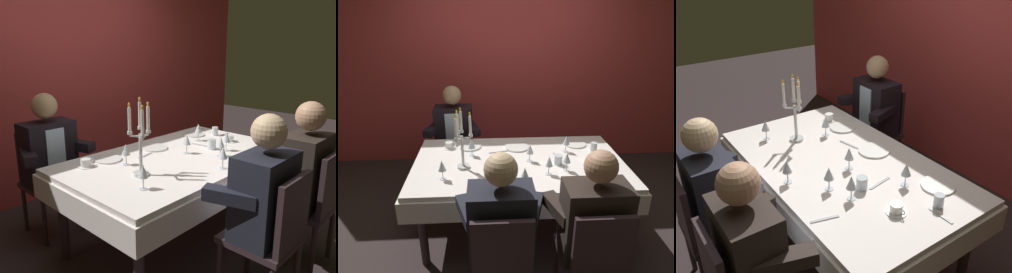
# 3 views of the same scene
# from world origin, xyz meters

# --- Properties ---
(ground_plane) EXTENTS (12.00, 12.00, 0.00)m
(ground_plane) POSITION_xyz_m (0.00, 0.00, 0.00)
(ground_plane) COLOR #312627
(back_wall) EXTENTS (6.00, 0.12, 2.70)m
(back_wall) POSITION_xyz_m (0.00, 1.66, 1.35)
(back_wall) COLOR #BE3A3A
(back_wall) RESTS_ON ground_plane
(dining_table) EXTENTS (1.94, 1.14, 0.74)m
(dining_table) POSITION_xyz_m (0.00, 0.00, 0.62)
(dining_table) COLOR white
(dining_table) RESTS_ON ground_plane
(candelabra) EXTENTS (0.15, 0.17, 0.55)m
(candelabra) POSITION_xyz_m (-0.50, -0.10, 0.98)
(candelabra) COLOR silver
(candelabra) RESTS_ON dining_table
(dinner_plate_0) EXTENTS (0.22, 0.22, 0.01)m
(dinner_plate_0) POSITION_xyz_m (-0.46, 0.33, 0.75)
(dinner_plate_0) COLOR white
(dinner_plate_0) RESTS_ON dining_table
(dinner_plate_1) EXTENTS (0.24, 0.24, 0.01)m
(dinner_plate_1) POSITION_xyz_m (0.01, 0.29, 0.75)
(dinner_plate_1) COLOR white
(dinner_plate_1) RESTS_ON dining_table
(dinner_plate_2) EXTENTS (0.22, 0.22, 0.01)m
(dinner_plate_2) POSITION_xyz_m (0.61, 0.34, 0.75)
(dinner_plate_2) COLOR white
(dinner_plate_2) RESTS_ON dining_table
(wine_glass_0) EXTENTS (0.07, 0.07, 0.16)m
(wine_glass_0) POSITION_xyz_m (0.10, -0.01, 0.85)
(wine_glass_0) COLOR silver
(wine_glass_0) RESTS_ON dining_table
(wine_glass_1) EXTENTS (0.07, 0.07, 0.16)m
(wine_glass_1) POSITION_xyz_m (-0.65, -0.29, 0.85)
(wine_glass_1) COLOR silver
(wine_glass_1) RESTS_ON dining_table
(wine_glass_2) EXTENTS (0.07, 0.07, 0.16)m
(wine_glass_2) POSITION_xyz_m (0.47, 0.17, 0.85)
(wine_glass_2) COLOR silver
(wine_glass_2) RESTS_ON dining_table
(wine_glass_3) EXTENTS (0.07, 0.07, 0.16)m
(wine_glass_3) POSITION_xyz_m (0.22, -0.26, 0.86)
(wine_glass_3) COLOR silver
(wine_glass_3) RESTS_ON dining_table
(wine_glass_4) EXTENTS (0.07, 0.07, 0.16)m
(wine_glass_4) POSITION_xyz_m (-0.00, -0.44, 0.86)
(wine_glass_4) COLOR silver
(wine_glass_4) RESTS_ON dining_table
(wine_glass_5) EXTENTS (0.07, 0.07, 0.16)m
(wine_glass_5) POSITION_xyz_m (0.39, -0.20, 0.86)
(wine_glass_5) COLOR silver
(wine_glass_5) RESTS_ON dining_table
(wine_glass_6) EXTENTS (0.07, 0.07, 0.16)m
(wine_glass_6) POSITION_xyz_m (-0.43, 0.14, 0.85)
(wine_glass_6) COLOR silver
(wine_glass_6) RESTS_ON dining_table
(water_tumbler_0) EXTENTS (0.07, 0.07, 0.09)m
(water_tumbler_0) POSITION_xyz_m (0.34, -0.09, 0.78)
(water_tumbler_0) COLOR silver
(water_tumbler_0) RESTS_ON dining_table
(water_tumbler_1) EXTENTS (0.06, 0.06, 0.08)m
(water_tumbler_1) POSITION_xyz_m (0.75, 0.18, 0.78)
(water_tumbler_1) COLOR silver
(water_tumbler_1) RESTS_ON dining_table
(coffee_cup_0) EXTENTS (0.13, 0.12, 0.06)m
(coffee_cup_0) POSITION_xyz_m (-0.67, 0.33, 0.77)
(coffee_cup_0) COLOR white
(coffee_cup_0) RESTS_ON dining_table
(coffee_cup_1) EXTENTS (0.13, 0.12, 0.06)m
(coffee_cup_1) POSITION_xyz_m (0.65, -0.07, 0.77)
(coffee_cup_1) COLOR white
(coffee_cup_1) RESTS_ON dining_table
(spoon_0) EXTENTS (0.06, 0.17, 0.01)m
(spoon_0) POSITION_xyz_m (0.46, -0.44, 0.74)
(spoon_0) COLOR #B7B7BC
(spoon_0) RESTS_ON dining_table
(spoon_1) EXTENTS (0.17, 0.02, 0.01)m
(spoon_1) POSITION_xyz_m (0.82, 0.12, 0.74)
(spoon_1) COLOR #B7B7BC
(spoon_1) RESTS_ON dining_table
(knife_2) EXTENTS (0.05, 0.19, 0.01)m
(knife_2) POSITION_xyz_m (0.36, 0.05, 0.74)
(knife_2) COLOR #B7B7BC
(knife_2) RESTS_ON dining_table
(knife_3) EXTENTS (0.19, 0.06, 0.01)m
(knife_3) POSITION_xyz_m (-0.18, 0.20, 0.74)
(knife_3) COLOR #B7B7BC
(knife_3) RESTS_ON dining_table
(seated_diner_0) EXTENTS (0.63, 0.48, 1.24)m
(seated_diner_0) POSITION_xyz_m (-0.67, 0.89, 0.74)
(seated_diner_0) COLOR #312226
(seated_diner_0) RESTS_ON ground_plane
(seated_diner_1) EXTENTS (0.63, 0.48, 1.24)m
(seated_diner_1) POSITION_xyz_m (-0.20, -0.89, 0.74)
(seated_diner_1) COLOR #312226
(seated_diner_1) RESTS_ON ground_plane
(seated_diner_2) EXTENTS (0.63, 0.48, 1.24)m
(seated_diner_2) POSITION_xyz_m (0.41, -0.89, 0.74)
(seated_diner_2) COLOR #312226
(seated_diner_2) RESTS_ON ground_plane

